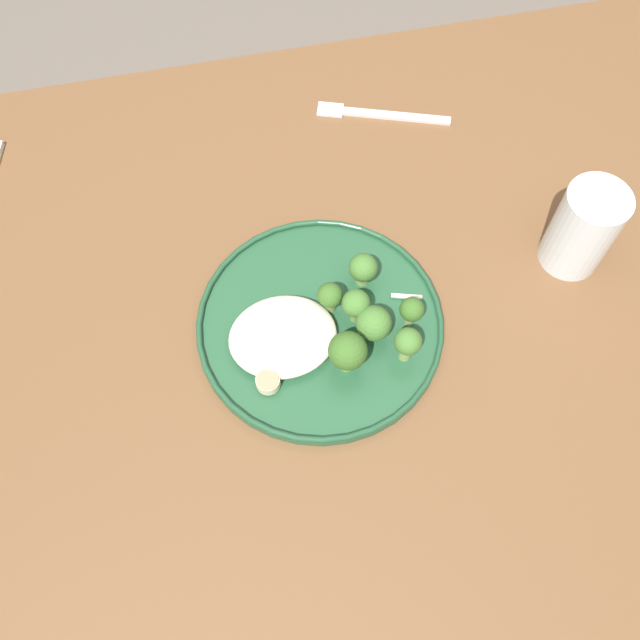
% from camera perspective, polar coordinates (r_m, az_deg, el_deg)
% --- Properties ---
extents(ground, '(6.00, 6.00, 0.00)m').
position_cam_1_polar(ground, '(1.52, 2.11, -14.02)').
color(ground, '#665B51').
extents(wooden_dining_table, '(1.40, 1.00, 0.74)m').
position_cam_1_polar(wooden_dining_table, '(0.89, 3.51, -4.53)').
color(wooden_dining_table, brown).
rests_on(wooden_dining_table, ground).
extents(dinner_plate, '(0.29, 0.29, 0.02)m').
position_cam_1_polar(dinner_plate, '(0.82, 0.00, -0.36)').
color(dinner_plate, '#235133').
rests_on(dinner_plate, wooden_dining_table).
extents(noodle_bed, '(0.12, 0.11, 0.03)m').
position_cam_1_polar(noodle_bed, '(0.80, -3.05, -1.34)').
color(noodle_bed, beige).
rests_on(noodle_bed, dinner_plate).
extents(seared_scallop_right_edge, '(0.03, 0.03, 0.02)m').
position_cam_1_polar(seared_scallop_right_edge, '(0.79, -4.10, -3.35)').
color(seared_scallop_right_edge, '#DBB77A').
rests_on(seared_scallop_right_edge, dinner_plate).
extents(seared_scallop_large_seared, '(0.04, 0.04, 0.01)m').
position_cam_1_polar(seared_scallop_large_seared, '(0.82, -3.66, 0.07)').
color(seared_scallop_large_seared, '#DBB77A').
rests_on(seared_scallop_large_seared, dinner_plate).
extents(seared_scallop_half_hidden, '(0.03, 0.03, 0.01)m').
position_cam_1_polar(seared_scallop_half_hidden, '(0.81, -0.44, 0.11)').
color(seared_scallop_half_hidden, '#E5C689').
rests_on(seared_scallop_half_hidden, dinner_plate).
extents(seared_scallop_on_noodles, '(0.03, 0.03, 0.02)m').
position_cam_1_polar(seared_scallop_on_noodles, '(0.78, -4.25, -5.01)').
color(seared_scallop_on_noodles, beige).
rests_on(seared_scallop_on_noodles, dinner_plate).
extents(broccoli_floret_split_head, '(0.04, 0.04, 0.05)m').
position_cam_1_polar(broccoli_floret_split_head, '(0.79, 4.40, -0.29)').
color(broccoli_floret_split_head, '#7A994C').
rests_on(broccoli_floret_split_head, dinner_plate).
extents(broccoli_floret_center_pile, '(0.03, 0.03, 0.05)m').
position_cam_1_polar(broccoli_floret_center_pile, '(0.80, 7.46, 0.79)').
color(broccoli_floret_center_pile, '#89A356').
rests_on(broccoli_floret_center_pile, dinner_plate).
extents(broccoli_floret_small_sprig, '(0.03, 0.03, 0.05)m').
position_cam_1_polar(broccoli_floret_small_sprig, '(0.80, 2.93, 1.31)').
color(broccoli_floret_small_sprig, '#7A994C').
rests_on(broccoli_floret_small_sprig, dinner_plate).
extents(broccoli_floret_left_leaning, '(0.03, 0.03, 0.05)m').
position_cam_1_polar(broccoli_floret_left_leaning, '(0.78, 7.14, -1.86)').
color(broccoli_floret_left_leaning, '#89A356').
rests_on(broccoli_floret_left_leaning, dinner_plate).
extents(broccoli_floret_tall_stalk, '(0.03, 0.03, 0.05)m').
position_cam_1_polar(broccoli_floret_tall_stalk, '(0.81, 0.81, 1.93)').
color(broccoli_floret_tall_stalk, '#89A356').
rests_on(broccoli_floret_tall_stalk, dinner_plate).
extents(broccoli_floret_front_edge, '(0.03, 0.03, 0.05)m').
position_cam_1_polar(broccoli_floret_front_edge, '(0.83, 3.53, 4.19)').
color(broccoli_floret_front_edge, '#89A356').
rests_on(broccoli_floret_front_edge, dinner_plate).
extents(broccoli_floret_beside_noodles, '(0.04, 0.04, 0.06)m').
position_cam_1_polar(broccoli_floret_beside_noodles, '(0.76, 2.27, -2.57)').
color(broccoli_floret_beside_noodles, '#7A994C').
rests_on(broccoli_floret_beside_noodles, dinner_plate).
extents(onion_sliver_short_strip, '(0.04, 0.02, 0.00)m').
position_cam_1_polar(onion_sliver_short_strip, '(0.84, 7.04, 1.91)').
color(onion_sliver_short_strip, silver).
rests_on(onion_sliver_short_strip, dinner_plate).
extents(onion_sliver_pale_crescent, '(0.04, 0.04, 0.00)m').
position_cam_1_polar(onion_sliver_pale_crescent, '(0.80, 0.01, -2.35)').
color(onion_sliver_pale_crescent, silver).
rests_on(onion_sliver_pale_crescent, dinner_plate).
extents(water_glass, '(0.07, 0.07, 0.12)m').
position_cam_1_polar(water_glass, '(0.89, 20.42, 6.66)').
color(water_glass, silver).
rests_on(water_glass, wooden_dining_table).
extents(dinner_fork, '(0.18, 0.08, 0.00)m').
position_cam_1_polar(dinner_fork, '(1.02, 4.75, 16.30)').
color(dinner_fork, silver).
rests_on(dinner_fork, wooden_dining_table).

